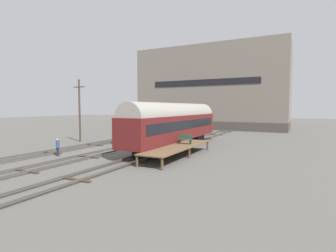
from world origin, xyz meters
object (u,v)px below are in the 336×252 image
Objects in this scene: train_car_grey at (162,119)px; bench at (185,139)px; train_car_maroon at (175,122)px; person_worker at (58,146)px; utility_pole at (80,110)px.

train_car_grey reaches higher than bench.
bench is at bearing -50.44° from train_car_maroon.
person_worker is 0.20× the size of utility_pole.
person_worker is 10.90m from utility_pole.
train_car_maroon is at bearing 51.66° from person_worker.
train_car_grey is 1.84× the size of utility_pole.
person_worker is at bearing -146.67° from bench.
utility_pole is (-8.73, -6.63, 1.34)m from train_car_grey.
train_car_maroon reaches higher than bench.
bench is 0.17× the size of utility_pole.
train_car_grey is 9.05× the size of person_worker.
train_car_grey is at bearing 37.23° from utility_pole.
train_car_grey is 15.58m from person_worker.
train_car_maroon is at bearing 129.56° from bench.
train_car_grey is at bearing 129.82° from bench.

